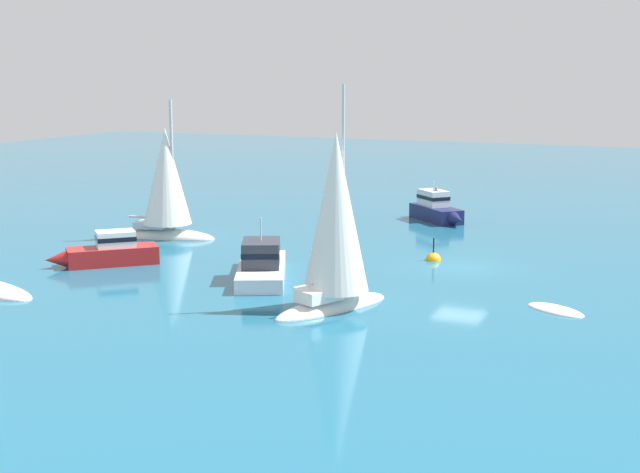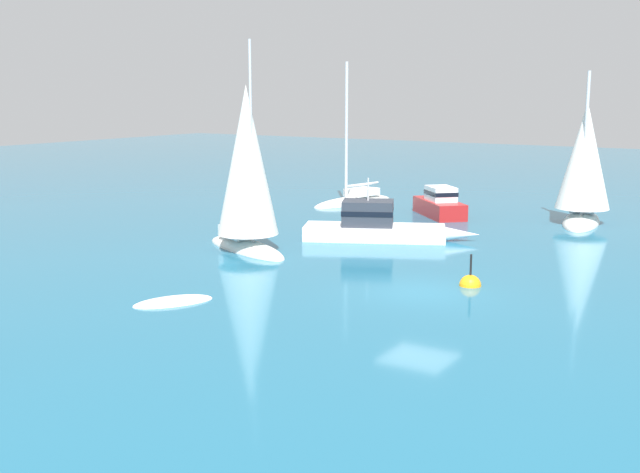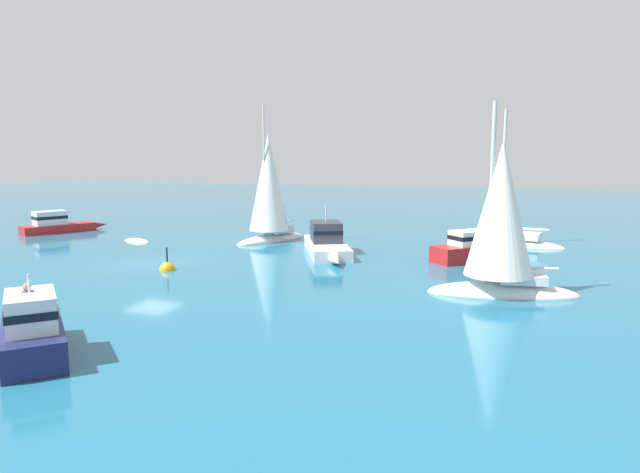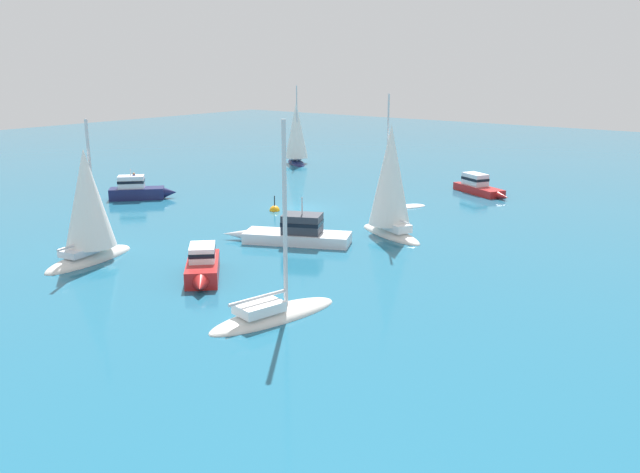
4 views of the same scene
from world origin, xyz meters
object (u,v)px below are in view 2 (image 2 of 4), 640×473
object	(u,v)px
yacht_1	(584,171)
cabin_cruiser	(376,226)
channel_buoy	(470,286)
motor_cruiser_1	(438,204)
ketch_1	(354,200)
dinghy	(173,303)
ketch	(247,176)

from	to	relation	value
yacht_1	cabin_cruiser	size ratio (longest dim) A/B	1.06
cabin_cruiser	channel_buoy	xyz separation A→B (m)	(7.37, -6.32, -0.69)
motor_cruiser_1	channel_buoy	bearing A→B (deg)	163.67
yacht_1	cabin_cruiser	bearing A→B (deg)	-45.14
motor_cruiser_1	ketch_1	world-z (taller)	ketch_1
cabin_cruiser	ketch_1	distance (m)	12.86
dinghy	channel_buoy	distance (m)	10.86
dinghy	ketch_1	distance (m)	25.53
ketch	cabin_cruiser	xyz separation A→B (m)	(3.68, 5.42, -2.70)
cabin_cruiser	ketch_1	xyz separation A→B (m)	(-7.31, 10.56, -0.51)
yacht_1	dinghy	size ratio (longest dim) A/B	2.87
ketch	cabin_cruiser	world-z (taller)	ketch
ketch	cabin_cruiser	distance (m)	7.09
motor_cruiser_1	ketch_1	size ratio (longest dim) A/B	0.53
dinghy	channel_buoy	world-z (taller)	channel_buoy
yacht_1	motor_cruiser_1	distance (m)	8.21
channel_buoy	motor_cruiser_1	bearing A→B (deg)	117.99
ketch	ketch_1	bearing A→B (deg)	126.16
ketch	cabin_cruiser	bearing A→B (deg)	79.21
channel_buoy	ketch	bearing A→B (deg)	175.34
yacht_1	ketch	size ratio (longest dim) A/B	0.89
ketch_1	cabin_cruiser	bearing A→B (deg)	47.24
channel_buoy	dinghy	bearing A→B (deg)	-135.08
yacht_1	channel_buoy	xyz separation A→B (m)	(0.18, -16.54, -2.86)
dinghy	ketch_1	size ratio (longest dim) A/B	0.32
motor_cruiser_1	ketch_1	distance (m)	7.05
ketch	channel_buoy	bearing A→B (deg)	18.68
dinghy	motor_cruiser_1	bearing A→B (deg)	-149.57
dinghy	ketch_1	xyz separation A→B (m)	(-7.00, 24.55, 0.19)
channel_buoy	ketch_1	bearing A→B (deg)	131.01
yacht_1	ketch_1	distance (m)	14.76
motor_cruiser_1	cabin_cruiser	xyz separation A→B (m)	(0.56, -8.60, 0.01)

